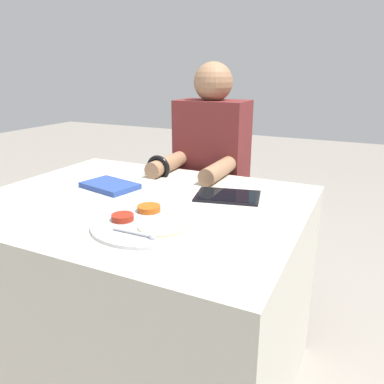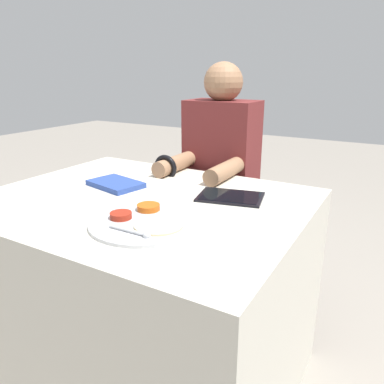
% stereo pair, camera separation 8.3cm
% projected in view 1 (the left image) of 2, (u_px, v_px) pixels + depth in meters
% --- Properties ---
extents(ground_plane, '(12.00, 12.00, 0.00)m').
position_uv_depth(ground_plane, '(147.00, 375.00, 1.54)').
color(ground_plane, gray).
extents(dining_table, '(1.12, 0.89, 0.76)m').
position_uv_depth(dining_table, '(143.00, 294.00, 1.42)').
color(dining_table, beige).
rests_on(dining_table, ground_plane).
extents(thali_tray, '(0.33, 0.33, 0.03)m').
position_uv_depth(thali_tray, '(148.00, 222.00, 1.09)').
color(thali_tray, '#B7BABF').
rests_on(thali_tray, dining_table).
extents(red_notebook, '(0.23, 0.18, 0.02)m').
position_uv_depth(red_notebook, '(110.00, 186.00, 1.43)').
color(red_notebook, silver).
rests_on(red_notebook, dining_table).
extents(tablet_device, '(0.25, 0.20, 0.01)m').
position_uv_depth(tablet_device, '(228.00, 196.00, 1.33)').
color(tablet_device, black).
rests_on(tablet_device, dining_table).
extents(person_diner, '(0.34, 0.46, 1.23)m').
position_uv_depth(person_diner, '(211.00, 199.00, 1.85)').
color(person_diner, black).
rests_on(person_diner, ground_plane).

